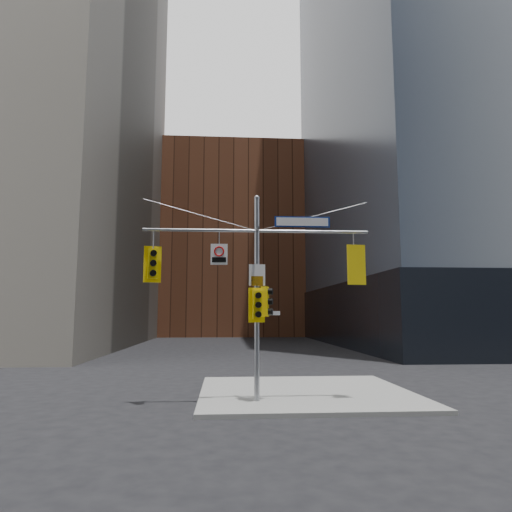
{
  "coord_description": "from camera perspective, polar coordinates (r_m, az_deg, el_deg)",
  "views": [
    {
      "loc": [
        -1.13,
        -13.89,
        3.06
      ],
      "look_at": [
        -0.03,
        2.0,
        5.1
      ],
      "focal_mm": 32.0,
      "sensor_mm": 36.0,
      "label": 1
    }
  ],
  "objects": [
    {
      "name": "sidewalk_corner",
      "position": [
        18.41,
        6.14,
        -16.6
      ],
      "size": [
        8.0,
        8.0,
        0.15
      ],
      "primitive_type": "cube",
      "color": "gray",
      "rests_on": "ground"
    },
    {
      "name": "traffic_light_pole_side",
      "position": [
        15.95,
        1.27,
        -5.71
      ],
      "size": [
        0.45,
        0.39,
        1.04
      ],
      "rotation": [
        0.0,
        0.0,
        1.31
      ],
      "color": "yellow",
      "rests_on": "ground"
    },
    {
      "name": "ground",
      "position": [
        14.27,
        0.72,
        -19.69
      ],
      "size": [
        160.0,
        160.0,
        0.0
      ],
      "primitive_type": "plane",
      "color": "black",
      "rests_on": "ground"
    },
    {
      "name": "street_blade_ns",
      "position": [
        16.38,
        -0.0,
        -8.66
      ],
      "size": [
        0.09,
        0.8,
        0.16
      ],
      "rotation": [
        0.0,
        0.0,
        -0.07
      ],
      "color": "#145926",
      "rests_on": "ground"
    },
    {
      "name": "traffic_light_east_arm",
      "position": [
        16.63,
        12.18,
        -1.14
      ],
      "size": [
        0.68,
        0.58,
        1.42
      ],
      "rotation": [
        0.0,
        0.0,
        3.26
      ],
      "color": "yellow",
      "rests_on": "ground"
    },
    {
      "name": "regulatory_sign_pole",
      "position": [
        15.87,
        0.14,
        -2.46
      ],
      "size": [
        0.57,
        0.06,
        0.74
      ],
      "rotation": [
        0.0,
        0.0,
        0.03
      ],
      "color": "silver",
      "rests_on": "ground"
    },
    {
      "name": "podium_ne",
      "position": [
        54.35,
        28.65,
        -6.48
      ],
      "size": [
        36.4,
        36.4,
        6.0
      ],
      "primitive_type": "cube",
      "color": "black",
      "rests_on": "ground"
    },
    {
      "name": "street_blade_ew",
      "position": [
        15.97,
        1.73,
        -7.16
      ],
      "size": [
        0.72,
        0.06,
        0.14
      ],
      "rotation": [
        0.0,
        0.0,
        0.05
      ],
      "color": "silver",
      "rests_on": "ground"
    },
    {
      "name": "signal_assembly",
      "position": [
        15.98,
        0.11,
        -2.44
      ],
      "size": [
        8.0,
        0.8,
        7.3
      ],
      "color": "gray",
      "rests_on": "ground"
    },
    {
      "name": "traffic_light_west_arm",
      "position": [
        16.18,
        -12.78,
        -0.95
      ],
      "size": [
        0.6,
        0.55,
        1.28
      ],
      "rotation": [
        0.0,
        0.0,
        0.23
      ],
      "color": "yellow",
      "rests_on": "ground"
    },
    {
      "name": "traffic_light_pole_front",
      "position": [
        15.66,
        0.18,
        -6.14
      ],
      "size": [
        0.57,
        0.48,
        1.19
      ],
      "rotation": [
        0.0,
        0.0,
        0.1
      ],
      "color": "yellow",
      "rests_on": "ground"
    },
    {
      "name": "street_sign_blade",
      "position": [
        16.46,
        5.81,
        4.26
      ],
      "size": [
        1.99,
        0.05,
        0.39
      ],
      "rotation": [
        0.0,
        0.0,
        -0.0
      ],
      "color": "navy",
      "rests_on": "ground"
    },
    {
      "name": "brick_midrise",
      "position": [
        72.73,
        -3.02,
        1.36
      ],
      "size": [
        26.0,
        20.0,
        28.0
      ],
      "primitive_type": "cube",
      "color": "brown",
      "rests_on": "ground"
    },
    {
      "name": "regulatory_sign_arm",
      "position": [
        16.01,
        -4.64,
        0.31
      ],
      "size": [
        0.59,
        0.08,
        0.74
      ],
      "rotation": [
        0.0,
        0.0,
        -0.05
      ],
      "color": "silver",
      "rests_on": "ground"
    }
  ]
}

